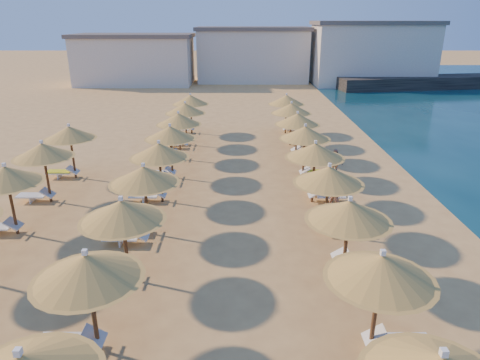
{
  "coord_description": "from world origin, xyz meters",
  "views": [
    {
      "loc": [
        0.32,
        -14.61,
        8.34
      ],
      "look_at": [
        0.29,
        4.0,
        1.3
      ],
      "focal_mm": 32.0,
      "sensor_mm": 36.0,
      "label": 1
    }
  ],
  "objects_px": {
    "beachgoer_b": "(335,192)",
    "parasol_row_west": "(144,176)",
    "parasol_row_east": "(329,176)",
    "beachgoer_c": "(335,163)",
    "jetty": "(451,82)"
  },
  "relations": [
    {
      "from": "beachgoer_b",
      "to": "parasol_row_west",
      "type": "bearing_deg",
      "value": -121.47
    },
    {
      "from": "parasol_row_east",
      "to": "beachgoer_b",
      "type": "bearing_deg",
      "value": 70.18
    },
    {
      "from": "parasol_row_east",
      "to": "beachgoer_b",
      "type": "distance_m",
      "value": 2.92
    },
    {
      "from": "parasol_row_west",
      "to": "beachgoer_b",
      "type": "distance_m",
      "value": 8.56
    },
    {
      "from": "beachgoer_c",
      "to": "parasol_row_east",
      "type": "bearing_deg",
      "value": -68.25
    },
    {
      "from": "parasol_row_east",
      "to": "parasol_row_west",
      "type": "bearing_deg",
      "value": 180.0
    },
    {
      "from": "jetty",
      "to": "parasol_row_east",
      "type": "height_order",
      "value": "parasol_row_east"
    },
    {
      "from": "jetty",
      "to": "parasol_row_east",
      "type": "xyz_separation_m",
      "value": [
        -23.62,
        -40.26,
        1.79
      ]
    },
    {
      "from": "parasol_row_west",
      "to": "parasol_row_east",
      "type": "bearing_deg",
      "value": 0.0
    },
    {
      "from": "parasol_row_west",
      "to": "beachgoer_b",
      "type": "relative_size",
      "value": 19.7
    },
    {
      "from": "beachgoer_c",
      "to": "jetty",
      "type": "bearing_deg",
      "value": 93.07
    },
    {
      "from": "beachgoer_c",
      "to": "beachgoer_b",
      "type": "height_order",
      "value": "beachgoer_b"
    },
    {
      "from": "beachgoer_b",
      "to": "jetty",
      "type": "bearing_deg",
      "value": 101.84
    },
    {
      "from": "parasol_row_west",
      "to": "beachgoer_c",
      "type": "bearing_deg",
      "value": 37.2
    },
    {
      "from": "jetty",
      "to": "beachgoer_c",
      "type": "bearing_deg",
      "value": -132.75
    }
  ]
}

